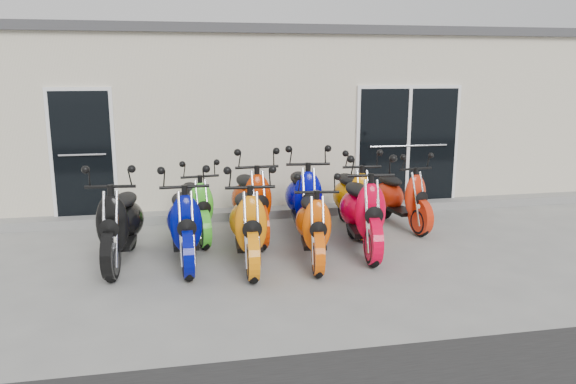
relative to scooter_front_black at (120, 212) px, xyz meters
name	(u,v)px	position (x,y,z in m)	size (l,w,h in m)	color
ground	(296,251)	(2.43, 0.09, -0.72)	(80.00, 80.00, 0.00)	gray
building	(249,114)	(2.43, 5.29, 0.88)	(14.00, 6.00, 3.20)	beige
roof_cap	(248,38)	(2.43, 5.29, 2.56)	(14.20, 6.20, 0.16)	#3F3F42
front_step	(273,212)	(2.43, 2.11, -0.65)	(14.00, 0.40, 0.15)	gray
door_left	(83,151)	(-0.77, 2.26, 0.54)	(1.07, 0.08, 2.22)	black
door_right	(408,142)	(5.03, 2.26, 0.54)	(2.02, 0.08, 2.22)	black
scooter_front_black	(120,212)	(0.00, 0.00, 0.00)	(0.71, 1.96, 1.45)	black
scooter_front_blue	(184,212)	(0.84, -0.14, -0.01)	(0.71, 1.94, 1.43)	#02087B
scooter_front_orange_a	(248,213)	(1.68, -0.37, 0.00)	(0.71, 1.95, 1.44)	orange
scooter_front_orange_b	(313,215)	(2.56, -0.41, -0.06)	(0.65, 1.79, 1.32)	#E85306
scooter_front_red	(363,201)	(3.37, -0.09, 0.02)	(0.73, 2.02, 1.49)	#E90028
scooter_back_green	(196,198)	(1.04, 1.01, -0.07)	(0.64, 1.77, 1.31)	#47D22B
scooter_back_red	(251,191)	(1.89, 0.89, 0.02)	(0.73, 2.01, 1.49)	#BE2C01
scooter_back_blue	(304,189)	(2.72, 0.87, 0.03)	(0.74, 2.05, 1.51)	#01049C
scooter_back_yellow	(354,189)	(3.57, 0.94, -0.02)	(0.69, 1.90, 1.41)	orange
scooter_back_extra	(401,189)	(4.42, 1.01, -0.07)	(0.64, 1.77, 1.31)	red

